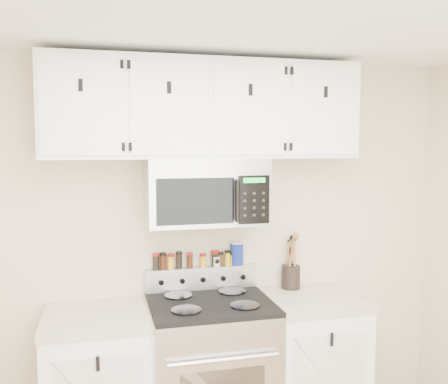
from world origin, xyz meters
name	(u,v)px	position (x,y,z in m)	size (l,w,h in m)	color
back_wall	(200,244)	(0.00, 1.75, 1.25)	(3.50, 0.01, 2.50)	#C9B497
range	(211,372)	(0.00, 1.43, 0.49)	(0.76, 0.65, 1.10)	#B7B7BA
base_cabinet_right	(310,363)	(0.69, 1.45, 0.46)	(0.64, 0.62, 0.92)	white
microwave	(206,191)	(0.00, 1.55, 1.63)	(0.76, 0.44, 0.42)	#9E9EA3
upper_cabinets	(205,109)	(0.00, 1.58, 2.15)	(2.00, 0.35, 0.62)	white
utensil_crock	(291,275)	(0.63, 1.66, 1.02)	(0.13, 0.13, 0.38)	black
kitchen_timer	(216,261)	(0.10, 1.71, 1.13)	(0.06, 0.05, 0.07)	silver
salt_canister	(237,253)	(0.25, 1.71, 1.18)	(0.09, 0.09, 0.16)	navy
spice_jar_0	(156,261)	(-0.31, 1.71, 1.16)	(0.04, 0.04, 0.11)	black
spice_jar_1	(163,261)	(-0.26, 1.71, 1.16)	(0.04, 0.04, 0.11)	#3A1C0E
spice_jar_2	(171,261)	(-0.21, 1.71, 1.15)	(0.04, 0.04, 0.10)	yellow
spice_jar_3	(179,260)	(-0.15, 1.71, 1.16)	(0.04, 0.04, 0.11)	black
spice_jar_4	(190,260)	(-0.08, 1.71, 1.15)	(0.04, 0.04, 0.10)	#3B1D0E
spice_jar_5	(203,260)	(0.01, 1.71, 1.15)	(0.04, 0.04, 0.09)	gold
spice_jar_6	(215,258)	(0.09, 1.71, 1.15)	(0.05, 0.05, 0.11)	black
spice_jar_7	(216,258)	(0.10, 1.71, 1.15)	(0.04, 0.04, 0.11)	black
spice_jar_8	(220,259)	(0.13, 1.71, 1.15)	(0.04, 0.04, 0.10)	#3D2A0E
spice_jar_9	(228,258)	(0.18, 1.71, 1.15)	(0.04, 0.04, 0.10)	gold
spice_jar_10	(233,259)	(0.22, 1.71, 1.14)	(0.04, 0.04, 0.09)	yellow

